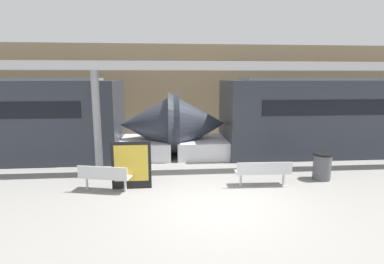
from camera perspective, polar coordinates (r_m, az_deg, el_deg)
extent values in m
plane|color=gray|center=(7.78, 4.79, -14.02)|extent=(60.00, 60.00, 0.00)
cube|color=#9E8460|center=(16.67, -0.67, 7.84)|extent=(56.00, 0.20, 5.00)
cone|color=#2D333D|center=(12.48, 0.91, 1.58)|extent=(2.38, 2.63, 2.63)
cube|color=silver|center=(12.68, 1.92, -2.73)|extent=(2.15, 2.46, 0.70)
cone|color=#2D333D|center=(12.43, -8.09, 1.45)|extent=(2.38, 2.63, 2.63)
cube|color=silver|center=(12.63, -9.01, -2.91)|extent=(2.15, 2.46, 0.70)
cube|color=silver|center=(9.30, 13.29, -7.41)|extent=(1.65, 0.48, 0.04)
cube|color=silver|center=(9.06, 13.70, -6.65)|extent=(1.64, 0.08, 0.34)
cylinder|color=silver|center=(9.20, 9.27, -8.89)|extent=(0.07, 0.07, 0.40)
cylinder|color=silver|center=(9.57, 17.04, -8.46)|extent=(0.07, 0.07, 0.40)
cube|color=silver|center=(8.98, -16.14, -8.17)|extent=(1.52, 0.78, 0.04)
cube|color=silver|center=(8.75, -16.76, -7.40)|extent=(1.43, 0.38, 0.34)
cylinder|color=silver|center=(9.31, -19.38, -9.13)|extent=(0.07, 0.07, 0.40)
cylinder|color=silver|center=(8.83, -12.58, -9.84)|extent=(0.07, 0.07, 0.40)
cylinder|color=#4C4F54|center=(10.44, 23.51, -6.18)|extent=(0.55, 0.55, 0.79)
cylinder|color=black|center=(10.33, 23.68, -3.91)|extent=(0.57, 0.57, 0.06)
cube|color=black|center=(8.90, -11.46, -6.24)|extent=(1.14, 0.06, 1.40)
cube|color=gold|center=(8.84, -11.51, -5.87)|extent=(0.97, 0.01, 1.06)
cylinder|color=gray|center=(10.24, -17.64, 1.49)|extent=(0.25, 0.25, 3.44)
cube|color=#B7B7BC|center=(10.14, -18.21, 11.94)|extent=(28.00, 0.60, 0.28)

